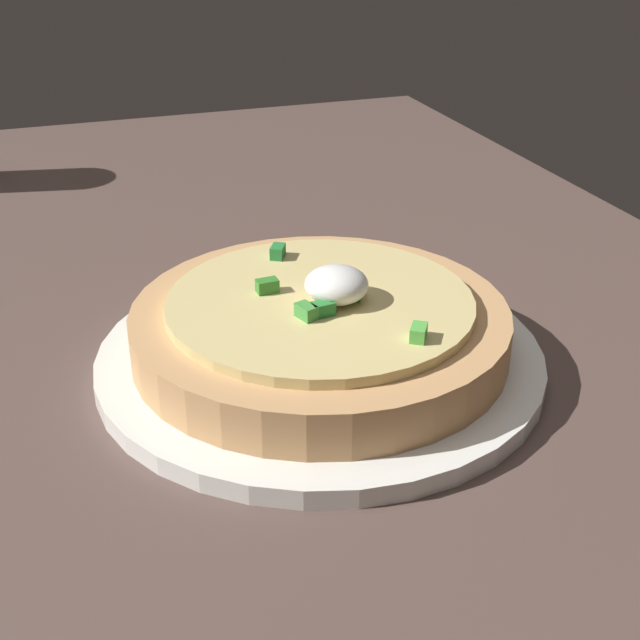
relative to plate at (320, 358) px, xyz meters
The scene contains 3 objects.
dining_table 10.95cm from the plate, 97.31° to the left, with size 127.94×89.73×2.34cm, color brown.
plate is the anchor object (origin of this frame).
pizza 2.25cm from the plate, 129.57° to the right, with size 22.39×22.39×5.48cm.
Camera 1 is at (-41.19, 4.08, 29.20)cm, focal length 48.32 mm.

